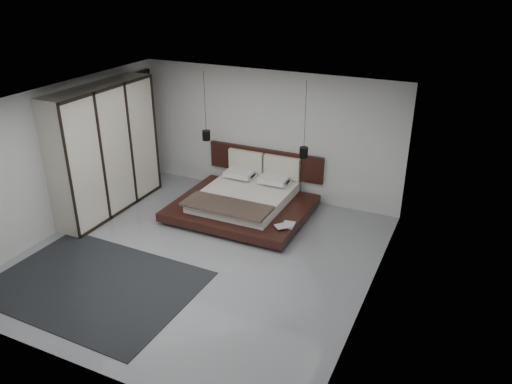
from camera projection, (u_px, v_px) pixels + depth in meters
The scene contains 14 objects.
floor at pixel (200, 256), 8.99m from camera, with size 6.00×6.00×0.00m, color gray.
ceiling at pixel (192, 103), 7.82m from camera, with size 6.00×6.00×0.00m, color white.
wall_back at pixel (268, 134), 10.88m from camera, with size 6.00×6.00×0.00m, color silver.
wall_front at pixel (65, 277), 5.93m from camera, with size 6.00×6.00×0.00m, color silver.
wall_left at pixel (62, 158), 9.55m from camera, with size 6.00×6.00×0.00m, color silver.
wall_right at pixel (373, 220), 7.26m from camera, with size 6.00×6.00×0.00m, color silver.
lattice_screen at pixel (142, 128), 11.59m from camera, with size 0.05×0.90×2.60m, color black.
bed at pixel (245, 200), 10.46m from camera, with size 2.72×2.37×1.07m.
book_lower at pixel (282, 224), 9.51m from camera, with size 0.23×0.31×0.03m, color #99724C.
book_upper at pixel (281, 223), 9.48m from camera, with size 0.22×0.30×0.02m, color #99724C.
pendant_left at pixel (206, 135), 10.76m from camera, with size 0.17×0.17×1.49m.
pendant_right at pixel (304, 152), 9.92m from camera, with size 0.18×0.18×1.54m.
wardrobe at pixel (105, 150), 10.19m from camera, with size 0.64×2.70×2.65m.
rug at pixel (94, 284), 8.17m from camera, with size 3.31×2.36×0.01m, color black.
Camera 1 is at (4.15, -6.55, 4.79)m, focal length 35.00 mm.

